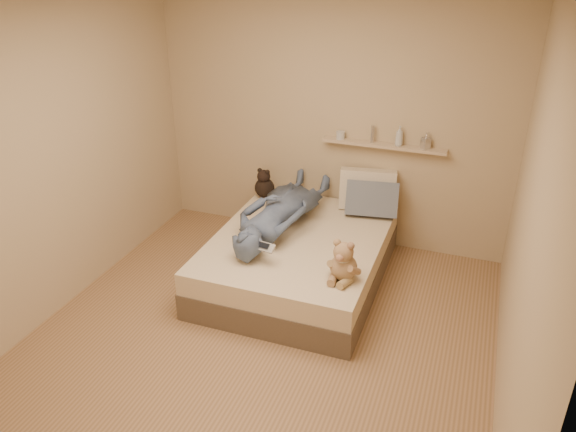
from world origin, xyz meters
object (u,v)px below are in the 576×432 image
at_px(dark_plush, 264,185).
at_px(person, 280,210).
at_px(wall_shelf, 384,145).
at_px(bed, 298,259).
at_px(pillow_grey, 372,199).
at_px(pillow_cream, 368,189).
at_px(teddy_bear, 343,264).
at_px(game_console, 264,247).

height_order(dark_plush, person, person).
xyz_separation_m(person, wall_shelf, (0.78, 0.78, 0.47)).
distance_m(bed, pillow_grey, 0.95).
relative_size(dark_plush, pillow_grey, 0.64).
xyz_separation_m(bed, pillow_cream, (0.44, 0.83, 0.43)).
height_order(pillow_cream, pillow_grey, pillow_cream).
bearing_deg(pillow_grey, person, -142.92).
relative_size(teddy_bear, person, 0.23).
bearing_deg(teddy_bear, bed, 135.93).
height_order(teddy_bear, wall_shelf, wall_shelf).
distance_m(bed, wall_shelf, 1.38).
relative_size(bed, game_console, 9.75).
distance_m(pillow_grey, person, 0.93).
xyz_separation_m(pillow_cream, pillow_grey, (0.08, -0.14, -0.03)).
bearing_deg(teddy_bear, wall_shelf, 90.33).
relative_size(game_console, pillow_cream, 0.35).
xyz_separation_m(bed, pillow_grey, (0.52, 0.69, 0.40)).
xyz_separation_m(teddy_bear, pillow_grey, (-0.04, 1.23, 0.02)).
bearing_deg(wall_shelf, bed, -121.18).
xyz_separation_m(pillow_grey, wall_shelf, (0.03, 0.22, 0.48)).
distance_m(teddy_bear, dark_plush, 1.73).
distance_m(teddy_bear, person, 1.03).
bearing_deg(person, bed, 155.89).
relative_size(person, wall_shelf, 1.29).
bearing_deg(wall_shelf, pillow_grey, -98.75).
height_order(game_console, pillow_cream, pillow_cream).
bearing_deg(bed, game_console, -102.75).
height_order(game_console, teddy_bear, teddy_bear).
xyz_separation_m(game_console, pillow_grey, (0.64, 1.22, 0.01)).
bearing_deg(pillow_cream, dark_plush, -174.02).
distance_m(pillow_cream, wall_shelf, 0.47).
relative_size(dark_plush, wall_shelf, 0.27).
xyz_separation_m(teddy_bear, person, (-0.79, 0.67, 0.04)).
distance_m(dark_plush, wall_shelf, 1.30).
xyz_separation_m(game_console, teddy_bear, (0.68, -0.01, -0.02)).
height_order(teddy_bear, person, person).
relative_size(teddy_bear, pillow_grey, 0.72).
relative_size(dark_plush, person, 0.21).
height_order(bed, pillow_cream, pillow_cream).
distance_m(teddy_bear, pillow_cream, 1.38).
bearing_deg(dark_plush, bed, -48.78).
relative_size(dark_plush, pillow_cream, 0.58).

